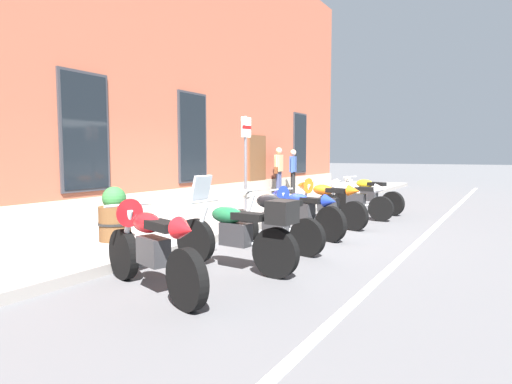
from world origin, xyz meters
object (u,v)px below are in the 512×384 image
at_px(motorcycle_black_naked, 273,221).
at_px(motorcycle_blue_sport, 299,209).
at_px(motorcycle_red_sport, 148,243).
at_px(motorcycle_orange_sport, 324,201).
at_px(motorcycle_white_sport, 351,197).
at_px(parking_sign, 246,153).
at_px(pedestrian_blue_top, 293,169).
at_px(barrel_planter, 115,217).
at_px(motorcycle_green_touring, 239,232).
at_px(motorcycle_yellow_naked, 367,195).
at_px(pedestrian_tan_coat, 279,168).

distance_m(motorcycle_black_naked, motorcycle_blue_sport, 1.45).
xyz_separation_m(motorcycle_red_sport, motorcycle_orange_sport, (5.47, -0.03, 0.00)).
bearing_deg(motorcycle_white_sport, motorcycle_black_naked, -179.88).
bearing_deg(parking_sign, motorcycle_black_naked, -137.73).
xyz_separation_m(pedestrian_blue_top, barrel_planter, (-9.62, -1.25, -0.52)).
height_order(motorcycle_green_touring, pedestrian_blue_top, pedestrian_blue_top).
relative_size(motorcycle_yellow_naked, pedestrian_blue_top, 1.28).
height_order(motorcycle_orange_sport, parking_sign, parking_sign).
bearing_deg(pedestrian_tan_coat, motorcycle_white_sport, -131.85).
xyz_separation_m(motorcycle_green_touring, parking_sign, (3.30, 1.95, 1.11)).
distance_m(motorcycle_red_sport, motorcycle_blue_sport, 4.15).
height_order(motorcycle_yellow_naked, parking_sign, parking_sign).
bearing_deg(motorcycle_yellow_naked, pedestrian_tan_coat, 61.19).
distance_m(motorcycle_green_touring, motorcycle_white_sport, 5.59).
distance_m(motorcycle_black_naked, motorcycle_orange_sport, 2.76).
bearing_deg(motorcycle_blue_sport, motorcycle_yellow_naked, -2.63).
xyz_separation_m(motorcycle_green_touring, motorcycle_white_sport, (5.58, 0.24, 0.00)).
height_order(motorcycle_white_sport, parking_sign, parking_sign).
relative_size(motorcycle_blue_sport, parking_sign, 0.89).
relative_size(motorcycle_white_sport, pedestrian_tan_coat, 1.15).
bearing_deg(barrel_planter, motorcycle_green_touring, -92.34).
relative_size(motorcycle_red_sport, motorcycle_orange_sport, 1.03).
xyz_separation_m(motorcycle_yellow_naked, parking_sign, (-3.62, 1.72, 1.17)).
bearing_deg(motorcycle_white_sport, motorcycle_orange_sport, 172.99).
bearing_deg(motorcycle_orange_sport, pedestrian_tan_coat, 37.12).
bearing_deg(pedestrian_tan_coat, motorcycle_black_naked, -153.05).
xyz_separation_m(motorcycle_black_naked, motorcycle_yellow_naked, (5.51, -0.00, -0.00)).
bearing_deg(parking_sign, pedestrian_tan_coat, 20.66).
xyz_separation_m(motorcycle_yellow_naked, barrel_planter, (-6.81, 2.39, 0.07)).
relative_size(motorcycle_blue_sport, pedestrian_tan_coat, 1.21).
bearing_deg(barrel_planter, motorcycle_black_naked, -61.35).
bearing_deg(pedestrian_blue_top, pedestrian_tan_coat, 158.88).
bearing_deg(parking_sign, motorcycle_white_sport, -36.78).
xyz_separation_m(motorcycle_red_sport, motorcycle_green_touring, (1.31, -0.44, -0.03)).
distance_m(motorcycle_red_sport, pedestrian_tan_coat, 11.02).
relative_size(motorcycle_red_sport, motorcycle_yellow_naked, 0.99).
height_order(pedestrian_tan_coat, barrel_planter, pedestrian_tan_coat).
distance_m(motorcycle_yellow_naked, pedestrian_tan_coat, 4.49).
bearing_deg(motorcycle_red_sport, barrel_planter, 56.94).
relative_size(parking_sign, barrel_planter, 2.50).
bearing_deg(pedestrian_tan_coat, parking_sign, -159.34).
bearing_deg(motorcycle_red_sport, motorcycle_orange_sport, -0.28).
bearing_deg(pedestrian_blue_top, motorcycle_green_touring, -158.37).
bearing_deg(motorcycle_orange_sport, motorcycle_blue_sport, -179.98).
distance_m(pedestrian_tan_coat, parking_sign, 6.18).
height_order(motorcycle_black_naked, motorcycle_yellow_naked, motorcycle_black_naked).
xyz_separation_m(motorcycle_black_naked, motorcycle_blue_sport, (1.44, 0.18, 0.05)).
height_order(motorcycle_blue_sport, barrel_planter, barrel_planter).
distance_m(motorcycle_blue_sport, barrel_planter, 3.51).
relative_size(motorcycle_blue_sport, pedestrian_blue_top, 1.26).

